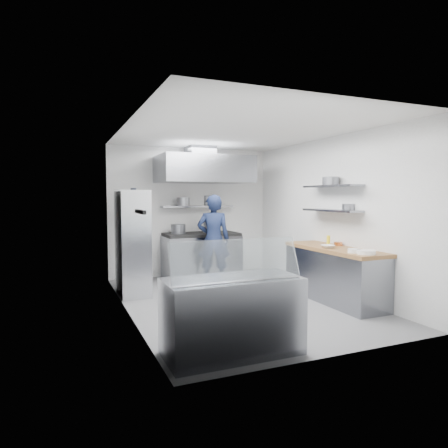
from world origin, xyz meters
name	(u,v)px	position (x,y,z in m)	size (l,w,h in m)	color
floor	(238,301)	(0.00, 0.00, 0.00)	(5.00, 5.00, 0.00)	#5A5A5C
ceiling	(238,131)	(0.00, 0.00, 2.80)	(5.00, 5.00, 0.00)	silver
wall_back	(191,212)	(0.00, 2.50, 1.40)	(3.60, 0.02, 2.80)	white
wall_front	(336,229)	(0.00, -2.50, 1.40)	(3.60, 0.02, 2.80)	white
wall_left	(127,220)	(-1.80, 0.00, 1.40)	(5.00, 0.02, 2.80)	white
wall_right	(328,215)	(1.80, 0.00, 1.40)	(5.00, 0.02, 2.80)	white
gas_range	(201,256)	(0.10, 2.10, 0.45)	(1.60, 0.80, 0.90)	gray
cooktop	(201,234)	(0.10, 2.10, 0.93)	(1.57, 0.78, 0.06)	black
stock_pot_left	(178,229)	(-0.41, 2.12, 1.06)	(0.30, 0.30, 0.20)	slate
stock_pot_mid	(212,227)	(0.32, 2.05, 1.08)	(0.37, 0.37, 0.24)	slate
over_range_shelf	(198,207)	(0.10, 2.34, 1.52)	(1.60, 0.30, 0.04)	gray
shelf_pot_a	(183,202)	(-0.25, 2.25, 1.63)	(0.27, 0.27, 0.18)	slate
shelf_pot_b	(209,200)	(0.45, 2.56, 1.65)	(0.31, 0.31, 0.22)	slate
extractor_hood	(204,170)	(0.10, 1.93, 2.30)	(1.90, 1.15, 0.55)	gray
hood_duct	(200,152)	(0.10, 2.15, 2.68)	(0.55, 0.55, 0.24)	slate
red_firebox	(135,212)	(-1.25, 2.44, 1.42)	(0.22, 0.10, 0.26)	red
chef	(213,239)	(0.10, 1.38, 0.89)	(0.65, 0.43, 1.78)	#111934
wire_rack	(132,243)	(-1.53, 1.14, 0.93)	(0.50, 0.90, 1.85)	silver
rack_bin_a	(134,251)	(-1.53, 1.02, 0.80)	(0.15, 0.19, 0.17)	white
rack_bin_b	(130,221)	(-1.53, 1.37, 1.30)	(0.12, 0.16, 0.14)	yellow
rack_jar	(133,193)	(-1.48, 1.24, 1.80)	(0.10, 0.10, 0.18)	black
knife_strip	(140,212)	(-1.78, -0.90, 1.55)	(0.04, 0.55, 0.05)	black
prep_counter_base	(334,276)	(1.48, -0.60, 0.42)	(0.62, 2.00, 0.84)	gray
prep_counter_top	(334,249)	(1.48, -0.60, 0.87)	(0.65, 2.04, 0.06)	#976139
plate_stack_a	(366,252)	(1.40, -1.43, 0.93)	(0.27, 0.27, 0.06)	white
plate_stack_b	(354,251)	(1.35, -1.24, 0.93)	(0.20, 0.20, 0.06)	white
copper_pan	(338,244)	(1.70, -0.42, 0.93)	(0.14, 0.14, 0.06)	#D9753D
squeeze_bottle	(328,241)	(1.50, -0.42, 0.99)	(0.06, 0.06, 0.18)	yellow
mixing_bowl	(328,246)	(1.32, -0.63, 0.93)	(0.21, 0.21, 0.05)	white
wall_shelf_lower	(331,210)	(1.64, -0.30, 1.50)	(0.30, 1.30, 0.04)	gray
wall_shelf_upper	(332,186)	(1.64, -0.30, 1.92)	(0.30, 1.30, 0.04)	gray
shelf_pot_c	(348,207)	(1.74, -0.62, 1.57)	(0.21, 0.21, 0.10)	slate
shelf_pot_d	(331,181)	(1.65, -0.26, 2.01)	(0.28, 0.28, 0.14)	slate
display_case	(232,316)	(-0.99, -2.00, 0.42)	(1.50, 0.70, 0.85)	gray
display_glass	(237,260)	(-0.99, -2.12, 1.07)	(1.47, 0.02, 0.45)	silver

